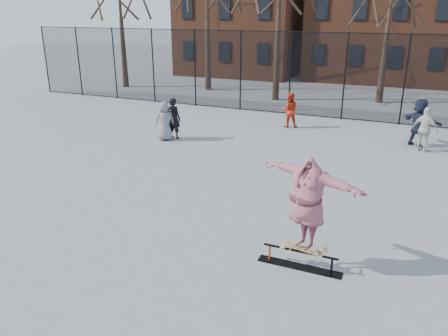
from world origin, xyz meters
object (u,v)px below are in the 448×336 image
at_px(skateboard, 304,249).
at_px(bystander_red, 290,110).
at_px(bystander_grey, 165,121).
at_px(bystander_black, 174,118).
at_px(bystander_white, 425,129).
at_px(skate_rail, 300,261).
at_px(bystander_navy, 419,123).
at_px(skater, 307,204).

bearing_deg(skateboard, bystander_red, 107.04).
xyz_separation_m(bystander_grey, bystander_black, (0.19, 0.38, 0.04)).
distance_m(bystander_grey, bystander_white, 9.81).
bearing_deg(bystander_white, bystander_red, 13.33).
bearing_deg(bystander_red, skateboard, 86.83).
bearing_deg(skate_rail, bystander_grey, 136.46).
xyz_separation_m(bystander_black, bystander_white, (9.28, 2.13, 0.00)).
relative_size(bystander_grey, bystander_white, 0.94).
height_order(bystander_red, bystander_white, bystander_white).
xyz_separation_m(bystander_black, bystander_navy, (9.05, 2.77, 0.09)).
bearing_deg(skate_rail, skateboard, 0.00).
xyz_separation_m(skateboard, bystander_grey, (-7.33, 6.90, 0.35)).
distance_m(skateboard, bystander_navy, 10.24).
height_order(skateboard, bystander_red, bystander_red).
distance_m(skateboard, bystander_black, 10.20).
bearing_deg(skateboard, skater, 0.00).
xyz_separation_m(skate_rail, skateboard, (0.07, 0.00, 0.28)).
xyz_separation_m(skater, bystander_navy, (1.92, 10.05, -0.50)).
relative_size(skateboard, bystander_grey, 0.53).
bearing_deg(skate_rail, bystander_black, 134.13).
height_order(bystander_grey, bystander_red, bystander_grey).
distance_m(bystander_grey, bystander_navy, 9.77).
distance_m(skateboard, bystander_white, 9.67).
xyz_separation_m(skate_rail, bystander_grey, (-7.26, 6.90, 0.63)).
distance_m(bystander_black, bystander_white, 9.53).
bearing_deg(bystander_grey, bystander_navy, 165.54).
height_order(skateboard, bystander_black, bystander_black).
height_order(bystander_grey, bystander_white, bystander_white).
xyz_separation_m(bystander_grey, bystander_white, (9.48, 2.52, 0.05)).
height_order(skater, bystander_red, skater).
bearing_deg(skate_rail, skater, 0.00).
height_order(bystander_red, bystander_navy, bystander_navy).
distance_m(bystander_red, bystander_navy, 5.32).
bearing_deg(bystander_navy, skateboard, 119.31).
relative_size(skater, bystander_navy, 1.26).
distance_m(skater, bystander_navy, 10.24).
distance_m(skateboard, skater, 0.99).
xyz_separation_m(bystander_red, bystander_white, (5.48, -1.46, 0.06)).
relative_size(skate_rail, skater, 0.75).
xyz_separation_m(bystander_black, bystander_red, (3.80, 3.59, -0.06)).
bearing_deg(bystander_navy, bystander_red, 31.25).
distance_m(bystander_black, bystander_navy, 9.47).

